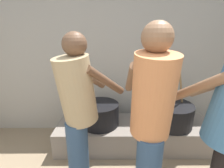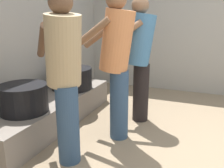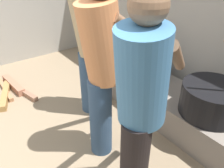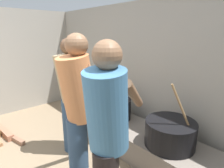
# 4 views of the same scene
# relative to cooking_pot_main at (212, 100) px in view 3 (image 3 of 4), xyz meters

# --- Properties ---
(block_enclosure_rear) EXTENTS (5.01, 0.20, 2.01)m
(block_enclosure_rear) POSITION_rel_cooking_pot_main_xyz_m (-0.72, 0.53, 0.53)
(block_enclosure_rear) COLOR #9E998E
(block_enclosure_rear) RESTS_ON ground_plane
(hearth_ledge) EXTENTS (2.09, 0.60, 0.33)m
(hearth_ledge) POSITION_rel_cooking_pot_main_xyz_m (-0.47, 0.01, -0.31)
(hearth_ledge) COLOR slate
(hearth_ledge) RESTS_ON ground_plane
(cooking_pot_main) EXTENTS (0.56, 0.56, 0.74)m
(cooking_pot_main) POSITION_rel_cooking_pot_main_xyz_m (0.00, 0.00, 0.00)
(cooking_pot_main) COLOR black
(cooking_pot_main) RESTS_ON hearth_ledge
(cooking_pot_secondary) EXTENTS (0.50, 0.50, 0.29)m
(cooking_pot_secondary) POSITION_rel_cooking_pot_main_xyz_m (-0.94, 0.01, 0.00)
(cooking_pot_secondary) COLOR black
(cooking_pot_secondary) RESTS_ON hearth_ledge
(cook_in_blue_shirt) EXTENTS (0.58, 0.72, 1.53)m
(cook_in_blue_shirt) POSITION_rel_cooking_pot_main_xyz_m (0.04, -0.96, 0.39)
(cook_in_blue_shirt) COLOR black
(cook_in_blue_shirt) RESTS_ON ground_plane
(cook_in_orange_shirt) EXTENTS (0.35, 0.66, 1.57)m
(cook_in_orange_shirt) POSITION_rel_cooking_pot_main_xyz_m (-0.50, -0.86, 0.42)
(cook_in_orange_shirt) COLOR navy
(cook_in_orange_shirt) RESTS_ON ground_plane
(cook_in_tan_shirt) EXTENTS (0.67, 0.68, 1.51)m
(cook_in_tan_shirt) POSITION_rel_cooking_pot_main_xyz_m (-1.09, -0.61, 0.38)
(cook_in_tan_shirt) COLOR navy
(cook_in_tan_shirt) RESTS_ON ground_plane
(firewood_pile) EXTENTS (0.89, 0.46, 0.09)m
(firewood_pile) POSITION_rel_cooking_pot_main_xyz_m (-2.08, -1.30, -0.44)
(firewood_pile) COLOR #88604A
(firewood_pile) RESTS_ON ground_plane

